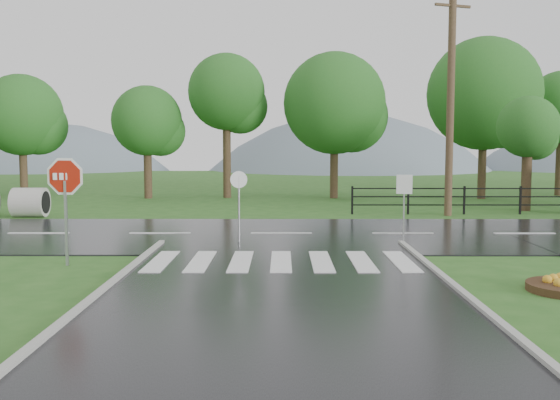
{
  "coord_description": "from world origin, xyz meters",
  "views": [
    {
      "loc": [
        0.02,
        -10.31,
        2.95
      ],
      "look_at": [
        -0.03,
        6.0,
        1.5
      ],
      "focal_mm": 40.0,
      "sensor_mm": 36.0,
      "label": 1
    }
  ],
  "objects": [
    {
      "name": "reg_sign_small",
      "position": [
        3.61,
        7.9,
        1.48
      ],
      "size": [
        0.45,
        0.16,
        2.08
      ],
      "color": "#939399",
      "rests_on": "ground"
    },
    {
      "name": "treeline",
      "position": [
        1.0,
        24.0,
        0.0
      ],
      "size": [
        83.2,
        5.2,
        10.0
      ],
      "color": "#1D591B",
      "rests_on": "ground"
    },
    {
      "name": "reg_sign_round",
      "position": [
        -1.26,
        8.17,
        1.38
      ],
      "size": [
        0.5,
        0.09,
        2.17
      ],
      "color": "#939399",
      "rests_on": "ground"
    },
    {
      "name": "utility_pole_east",
      "position": [
        6.93,
        15.5,
        4.72
      ],
      "size": [
        1.59,
        0.64,
        9.28
      ],
      "color": "#473523",
      "rests_on": "ground"
    },
    {
      "name": "main_road",
      "position": [
        0.0,
        10.0,
        0.0
      ],
      "size": [
        90.0,
        8.0,
        0.04
      ],
      "primitive_type": "cube",
      "color": "black",
      "rests_on": "ground"
    },
    {
      "name": "hills",
      "position": [
        3.49,
        65.0,
        -15.54
      ],
      "size": [
        102.0,
        48.0,
        48.0
      ],
      "color": "slate",
      "rests_on": "ground"
    },
    {
      "name": "entrance_tree_left",
      "position": [
        10.94,
        17.5,
        3.69
      ],
      "size": [
        2.73,
        2.73,
        5.11
      ],
      "color": "#3D2B1C",
      "rests_on": "ground"
    },
    {
      "name": "crosswalk",
      "position": [
        0.0,
        5.0,
        0.06
      ],
      "size": [
        6.5,
        2.8,
        0.02
      ],
      "color": "silver",
      "rests_on": "ground"
    },
    {
      "name": "fence_west",
      "position": [
        7.75,
        16.0,
        0.72
      ],
      "size": [
        9.58,
        0.08,
        1.2
      ],
      "color": "black",
      "rests_on": "ground"
    },
    {
      "name": "ground",
      "position": [
        0.0,
        0.0,
        0.0
      ],
      "size": [
        120.0,
        120.0,
        0.0
      ],
      "primitive_type": "plane",
      "color": "#2A5B1E",
      "rests_on": "ground"
    },
    {
      "name": "stop_sign",
      "position": [
        -5.24,
        4.73,
        1.95
      ],
      "size": [
        1.25,
        0.15,
        2.81
      ],
      "color": "#939399",
      "rests_on": "ground"
    }
  ]
}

